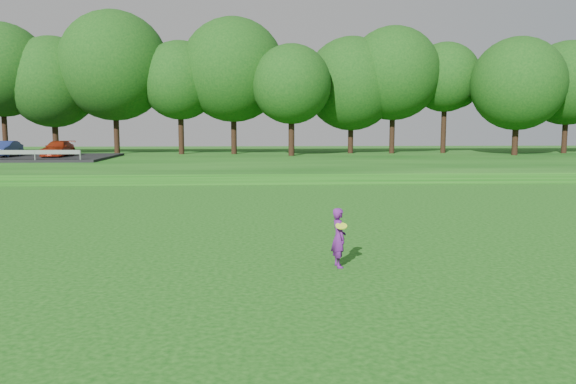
{
  "coord_description": "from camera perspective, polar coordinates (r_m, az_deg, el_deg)",
  "views": [
    {
      "loc": [
        -0.24,
        -11.6,
        3.4
      ],
      "look_at": [
        0.59,
        5.31,
        1.3
      ],
      "focal_mm": 35.0,
      "sensor_mm": 36.0,
      "label": 1
    }
  ],
  "objects": [
    {
      "name": "ground",
      "position": [
        12.09,
        -1.59,
        -9.26
      ],
      "size": [
        140.0,
        140.0,
        0.0
      ],
      "primitive_type": "plane",
      "color": "#0E470D",
      "rests_on": "ground"
    },
    {
      "name": "woman",
      "position": [
        13.31,
        5.17,
        -4.62
      ],
      "size": [
        0.42,
        0.66,
        1.41
      ],
      "color": "#5E1A76",
      "rests_on": "ground"
    },
    {
      "name": "walking_path",
      "position": [
        31.78,
        -2.37,
        0.96
      ],
      "size": [
        130.0,
        1.6,
        0.04
      ],
      "primitive_type": "cube",
      "color": "gray",
      "rests_on": "ground"
    },
    {
      "name": "berm",
      "position": [
        45.71,
        -2.52,
        3.17
      ],
      "size": [
        130.0,
        30.0,
        0.6
      ],
      "primitive_type": "cube",
      "color": "#0E470D",
      "rests_on": "ground"
    },
    {
      "name": "treeline",
      "position": [
        49.82,
        -2.6,
        12.47
      ],
      "size": [
        104.0,
        7.0,
        15.0
      ],
      "primitive_type": null,
      "color": "#0E3D0F",
      "rests_on": "berm"
    }
  ]
}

